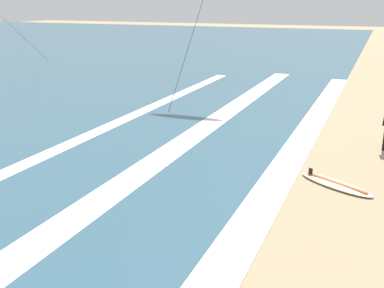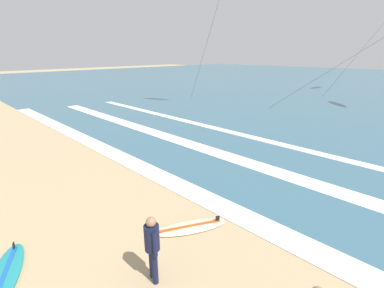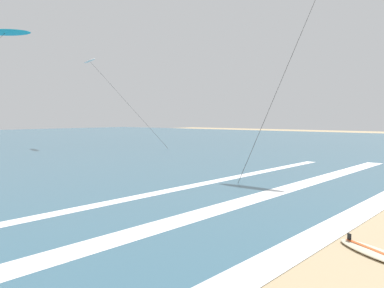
# 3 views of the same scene
# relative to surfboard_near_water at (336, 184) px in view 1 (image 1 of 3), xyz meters

# --- Properties ---
(wave_foam_shoreline) EXTENTS (39.39, 0.91, 0.01)m
(wave_foam_shoreline) POSITION_rel_surfboard_near_water_xyz_m (-2.50, 1.49, -0.03)
(wave_foam_shoreline) COLOR white
(wave_foam_shoreline) RESTS_ON ocean_surface
(wave_foam_mid_break) EXTENTS (38.73, 0.94, 0.01)m
(wave_foam_mid_break) POSITION_rel_surfboard_near_water_xyz_m (-1.28, 5.14, -0.03)
(wave_foam_mid_break) COLOR white
(wave_foam_mid_break) RESTS_ON ocean_surface
(wave_foam_outer_break) EXTENTS (36.18, 0.62, 0.01)m
(wave_foam_outer_break) POSITION_rel_surfboard_near_water_xyz_m (-2.04, 8.57, -0.03)
(wave_foam_outer_break) COLOR white
(wave_foam_outer_break) RESTS_ON ocean_surface
(surfboard_near_water) EXTENTS (1.54, 2.13, 0.25)m
(surfboard_near_water) POSITION_rel_surfboard_near_water_xyz_m (0.00, 0.00, 0.00)
(surfboard_near_water) COLOR beige
(surfboard_near_water) RESTS_ON ground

